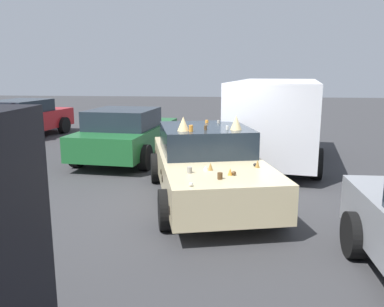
# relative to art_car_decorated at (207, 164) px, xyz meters

# --- Properties ---
(ground_plane) EXTENTS (60.00, 60.00, 0.00)m
(ground_plane) POSITION_rel_art_car_decorated_xyz_m (-0.07, -0.02, -0.69)
(ground_plane) COLOR #38383A
(art_car_decorated) EXTENTS (4.69, 2.78, 1.64)m
(art_car_decorated) POSITION_rel_art_car_decorated_xyz_m (0.00, 0.00, 0.00)
(art_car_decorated) COLOR beige
(art_car_decorated) RESTS_ON ground
(parked_van_near_left) EXTENTS (5.11, 2.88, 2.18)m
(parked_van_near_left) POSITION_rel_art_car_decorated_xyz_m (3.25, -1.62, 0.53)
(parked_van_near_left) COLOR silver
(parked_van_near_left) RESTS_ON ground
(parked_sedan_far_right) EXTENTS (4.45, 2.39, 1.42)m
(parked_sedan_far_right) POSITION_rel_art_car_decorated_xyz_m (3.39, 2.44, 0.01)
(parked_sedan_far_right) COLOR #1E602D
(parked_sedan_far_right) RESTS_ON ground
(parked_sedan_near_right) EXTENTS (4.48, 2.42, 1.39)m
(parked_sedan_near_right) POSITION_rel_art_car_decorated_xyz_m (6.43, 7.15, 0.02)
(parked_sedan_near_right) COLOR red
(parked_sedan_near_right) RESTS_ON ground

